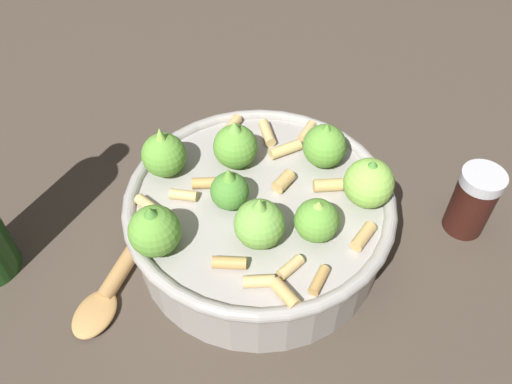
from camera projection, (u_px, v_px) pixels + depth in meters
ground_plane at (256, 242)px, 0.54m from camera, size 2.40×2.40×0.00m
cooking_pan at (256, 214)px, 0.51m from camera, size 0.26×0.26×0.12m
pepper_shaker at (470, 201)px, 0.53m from camera, size 0.04×0.04×0.08m
wooden_spoon at (131, 249)px, 0.53m from camera, size 0.23×0.10×0.02m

